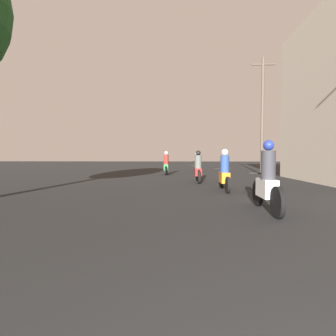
% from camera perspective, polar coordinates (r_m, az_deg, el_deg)
% --- Properties ---
extents(motorcycle_white, '(0.60, 2.04, 1.64)m').
position_cam_1_polar(motorcycle_white, '(6.43, 20.77, -3.09)').
color(motorcycle_white, black).
rests_on(motorcycle_white, ground_plane).
extents(motorcycle_orange, '(0.60, 2.01, 1.54)m').
position_cam_1_polar(motorcycle_orange, '(9.90, 12.19, -1.24)').
color(motorcycle_orange, black).
rests_on(motorcycle_orange, ground_plane).
extents(motorcycle_red, '(0.60, 2.03, 1.55)m').
position_cam_1_polar(motorcycle_red, '(12.79, 6.56, -0.36)').
color(motorcycle_red, black).
rests_on(motorcycle_red, ground_plane).
extents(motorcycle_green, '(0.60, 1.87, 1.60)m').
position_cam_1_polar(motorcycle_green, '(17.85, -0.38, 0.57)').
color(motorcycle_green, black).
rests_on(motorcycle_green, ground_plane).
extents(motorcycle_yellow, '(0.60, 1.98, 1.59)m').
position_cam_1_polar(motorcycle_yellow, '(21.70, 6.27, 0.95)').
color(motorcycle_yellow, black).
rests_on(motorcycle_yellow, ground_plane).
extents(utility_pole_far, '(1.60, 0.20, 8.02)m').
position_cam_1_polar(utility_pole_far, '(19.50, 19.85, 11.03)').
color(utility_pole_far, '#4C4238').
rests_on(utility_pole_far, ground_plane).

